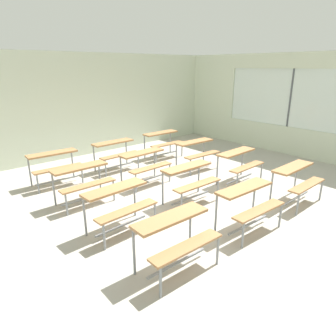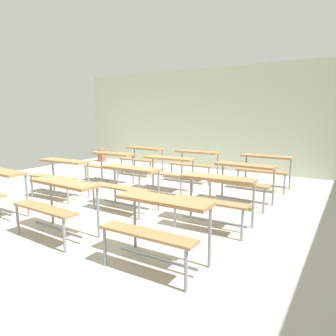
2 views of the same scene
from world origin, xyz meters
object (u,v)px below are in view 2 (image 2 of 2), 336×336
Objects in this scene: desk_bench_r2c1 at (167,166)px; trash_bin at (102,155)px; desk_bench_r1c0 at (60,169)px; desk_bench_r2c2 at (242,175)px; desk_bench_r3c0 at (142,154)px; desk_bench_r1c1 at (126,178)px; desk_bench_r3c1 at (195,159)px; desk_bench_r0c1 at (58,196)px; desk_bench_r0c2 at (158,216)px; desk_bench_r1c2 at (215,190)px; desk_bench_r2c0 at (110,161)px; desk_bench_r3c2 at (265,164)px.

desk_bench_r2c1 reaches higher than trash_bin.
desk_bench_r2c1 is (1.60, 1.44, 0.00)m from desk_bench_r1c0.
desk_bench_r3c0 is at bearing 159.85° from desk_bench_r2c2.
desk_bench_r1c1 is 2.72m from desk_bench_r3c1.
desk_bench_r2c1 is at bearing -91.89° from desk_bench_r3c1.
desk_bench_r1c0 is 1.02× the size of desk_bench_r3c1.
desk_bench_r1c0 and desk_bench_r1c1 have the same top height.
desk_bench_r0c1 is 2.12m from desk_bench_r1c0.
desk_bench_r0c2 is 2.75m from desk_bench_r2c2.
desk_bench_r2c0 is at bearing 155.44° from desk_bench_r1c2.
trash_bin is at bearing 157.76° from desk_bench_r3c0.
desk_bench_r3c1 is (0.01, 4.12, 0.00)m from desk_bench_r0c1.
desk_bench_r3c0 is (-3.26, 1.36, 0.00)m from desk_bench_r2c2.
desk_bench_r1c1 and desk_bench_r2c1 have the same top height.
desk_bench_r2c0 is (-3.19, 2.76, 0.00)m from desk_bench_r0c2.
desk_bench_r2c0 and desk_bench_r3c2 have the same top height.
desk_bench_r1c1 is 0.99× the size of desk_bench_r3c0.
desk_bench_r1c0 and desk_bench_r2c1 have the same top height.
desk_bench_r0c2 is 4.22m from desk_bench_r2c0.
desk_bench_r1c1 is at bearing -90.17° from desk_bench_r3c1.
desk_bench_r2c0 is at bearing -140.39° from desk_bench_r3c1.
desk_bench_r0c1 and desk_bench_r2c2 have the same top height.
desk_bench_r3c1 is at bearing 2.44° from desk_bench_r3c0.
desk_bench_r3c2 is at bearing 37.01° from desk_bench_r2c1.
desk_bench_r2c0 is (0.04, 1.40, 0.00)m from desk_bench_r1c0.
trash_bin is (-4.33, 1.24, -0.35)m from desk_bench_r3c1.
desk_bench_r0c2 is at bearing -69.58° from desk_bench_r3c1.
desk_bench_r2c1 is at bearing 93.42° from desk_bench_r1c1.
desk_bench_r1c2 and desk_bench_r2c1 have the same top height.
desk_bench_r3c0 is at bearing -177.84° from desk_bench_r3c2.
desk_bench_r3c2 is at bearing 23.18° from desk_bench_r2c0.
desk_bench_r3c2 is (1.68, 0.07, 0.00)m from desk_bench_r3c1.
desk_bench_r2c0 and desk_bench_r2c1 have the same top height.
desk_bench_r1c2 reaches higher than trash_bin.
desk_bench_r3c2 is (3.29, 0.07, 0.00)m from desk_bench_r3c0.
desk_bench_r1c2 and desk_bench_r2c2 have the same top height.
trash_bin is at bearing 131.32° from desk_bench_r0c1.
desk_bench_r2c2 is 3.53m from desk_bench_r3c0.
desk_bench_r0c1 is 1.01× the size of desk_bench_r3c1.
desk_bench_r2c1 is 1.67m from desk_bench_r2c2.
desk_bench_r1c1 and desk_bench_r3c1 have the same top height.
desk_bench_r1c0 is at bearing 178.79° from desk_bench_r1c2.
desk_bench_r1c2 is 1.00× the size of desk_bench_r2c1.
desk_bench_r2c1 and desk_bench_r3c1 have the same top height.
desk_bench_r2c1 is 2.65× the size of trash_bin.
desk_bench_r2c2 is (1.67, -0.06, 0.00)m from desk_bench_r2c1.
desk_bench_r2c0 and desk_bench_r3c0 have the same top height.
desk_bench_r2c1 and desk_bench_r2c2 have the same top height.
desk_bench_r3c2 is (1.69, 4.19, 0.00)m from desk_bench_r0c1.
desk_bench_r0c1 is 4.52m from desk_bench_r3c2.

